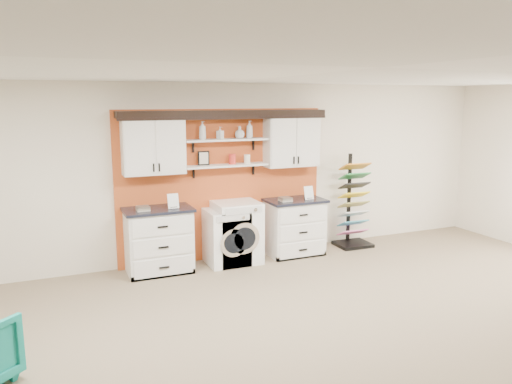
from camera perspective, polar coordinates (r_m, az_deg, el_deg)
name	(u,v)px	position (r m, az deg, el deg)	size (l,w,h in m)	color
floor	(366,378)	(5.03, 12.48, -20.06)	(10.00, 10.00, 0.00)	#88715B
ceiling	(380,68)	(4.35, 13.97, 13.63)	(10.00, 10.00, 0.00)	white
wall_back	(222,172)	(8.01, -3.89, 2.29)	(10.00, 10.00, 0.00)	silver
accent_panel	(223,185)	(8.00, -3.79, 0.84)	(3.40, 0.07, 2.40)	#B84B1F
upper_cabinet_left	(153,146)	(7.46, -11.67, 5.21)	(0.90, 0.35, 0.84)	silver
upper_cabinet_right	(291,141)	(8.20, 4.06, 5.86)	(0.90, 0.35, 0.84)	silver
shelf_lower	(226,165)	(7.80, -3.42, 3.05)	(1.32, 0.28, 0.03)	silver
shelf_upper	(226,140)	(7.76, -3.45, 5.98)	(1.32, 0.28, 0.03)	silver
crown_molding	(225,114)	(7.75, -3.52, 8.92)	(3.30, 0.41, 0.13)	black
picture_frame	(204,158)	(7.72, -6.00, 3.87)	(0.18, 0.02, 0.22)	black
canister_red	(232,159)	(7.82, -2.74, 3.78)	(0.11, 0.11, 0.16)	red
canister_cream	(247,159)	(7.91, -1.04, 3.79)	(0.10, 0.10, 0.14)	silver
base_cabinet_left	(159,240)	(7.56, -11.05, -5.45)	(1.00, 0.66, 0.98)	silver
base_cabinet_right	(294,227)	(8.31, 4.41, -3.98)	(0.95, 0.66, 0.93)	silver
washer	(226,237)	(7.85, -3.43, -5.11)	(0.62, 0.71, 0.86)	white
dryer	(237,232)	(7.89, -2.24, -4.59)	(0.69, 0.71, 0.97)	white
sample_rack	(353,217)	(8.91, 11.02, -2.80)	(0.60, 0.51, 1.62)	black
soap_bottle_a	(202,130)	(7.63, -6.14, 7.02)	(0.11, 0.11, 0.28)	silver
soap_bottle_b	(220,133)	(7.72, -4.13, 6.75)	(0.08, 0.09, 0.19)	silver
soap_bottle_c	(240,132)	(7.83, -1.88, 6.84)	(0.15, 0.15, 0.19)	silver
soap_bottle_d	(249,129)	(7.89, -0.75, 7.17)	(0.10, 0.11, 0.27)	silver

